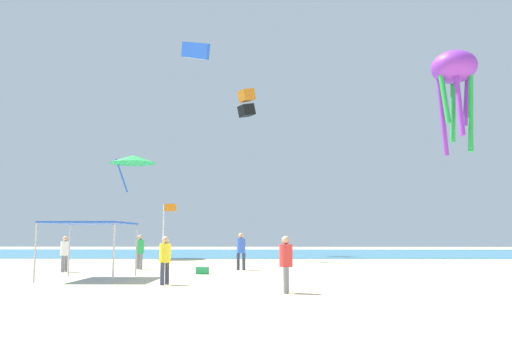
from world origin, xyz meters
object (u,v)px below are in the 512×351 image
at_px(person_central, 241,248).
at_px(kite_delta_green, 133,159).
at_px(banner_flag, 165,230).
at_px(cooler_box, 202,270).
at_px(kite_parafoil_blue, 195,51).
at_px(person_leftmost, 165,256).
at_px(canopy_tent, 91,225).
at_px(person_far_shore, 65,251).
at_px(kite_box_orange, 247,103).
at_px(kite_octopus_purple, 454,72).
at_px(person_rightmost, 140,249).
at_px(person_near_tent, 286,259).

xyz_separation_m(person_central, kite_delta_green, (-8.86, 11.90, 6.38)).
relative_size(person_central, banner_flag, 0.58).
bearing_deg(cooler_box, person_central, 57.57).
bearing_deg(kite_parafoil_blue, person_leftmost, -35.42).
xyz_separation_m(banner_flag, kite_delta_green, (-5.47, 13.89, 5.52)).
height_order(canopy_tent, kite_delta_green, kite_delta_green).
xyz_separation_m(person_far_shore, kite_delta_green, (-0.67, 13.34, 6.47)).
height_order(canopy_tent, cooler_box, canopy_tent).
relative_size(canopy_tent, kite_box_orange, 1.20).
bearing_deg(kite_octopus_purple, kite_box_orange, 120.24).
bearing_deg(cooler_box, banner_flag, 165.00).
bearing_deg(person_leftmost, kite_box_orange, 17.43).
height_order(kite_octopus_purple, kite_delta_green, kite_octopus_purple).
distance_m(person_central, kite_octopus_purple, 18.65).
xyz_separation_m(cooler_box, kite_delta_green, (-7.28, 14.38, 7.27)).
relative_size(person_rightmost, banner_flag, 0.55).
height_order(person_rightmost, cooler_box, person_rightmost).
relative_size(person_near_tent, kite_delta_green, 0.34).
distance_m(person_near_tent, person_central, 9.66).
bearing_deg(kite_delta_green, cooler_box, -23.04).
xyz_separation_m(person_far_shore, kite_octopus_purple, (21.70, 7.85, 11.25)).
bearing_deg(canopy_tent, banner_flag, 53.26).
xyz_separation_m(person_leftmost, person_far_shore, (-5.92, 5.73, 0.00)).
height_order(person_near_tent, person_leftmost, person_near_tent).
height_order(canopy_tent, person_near_tent, canopy_tent).
height_order(person_leftmost, kite_octopus_purple, kite_octopus_purple).
distance_m(banner_flag, kite_parafoil_blue, 18.30).
relative_size(kite_box_orange, kite_octopus_purple, 0.38).
bearing_deg(kite_delta_green, canopy_tent, -39.33).
height_order(person_rightmost, kite_parafoil_blue, kite_parafoil_blue).
xyz_separation_m(canopy_tent, cooler_box, (4.11, 2.60, -1.93)).
distance_m(canopy_tent, person_near_tent, 8.79).
relative_size(cooler_box, kite_box_orange, 0.22).
bearing_deg(kite_box_orange, kite_octopus_purple, 19.00).
height_order(canopy_tent, kite_box_orange, kite_box_orange).
relative_size(banner_flag, kite_parafoil_blue, 1.00).
bearing_deg(kite_parafoil_blue, cooler_box, -30.31).
bearing_deg(person_near_tent, kite_box_orange, -167.70).
distance_m(cooler_box, kite_delta_green, 17.68).
distance_m(kite_parafoil_blue, kite_octopus_purple, 18.26).
relative_size(kite_octopus_purple, kite_delta_green, 1.38).
bearing_deg(person_rightmost, kite_octopus_purple, 65.67).
distance_m(person_rightmost, kite_box_orange, 21.70).
xyz_separation_m(person_near_tent, cooler_box, (-3.41, 7.01, -0.81)).
relative_size(canopy_tent, person_far_shore, 1.86).
height_order(kite_parafoil_blue, kite_box_orange, kite_parafoil_blue).
relative_size(cooler_box, kite_parafoil_blue, 0.18).
distance_m(person_near_tent, kite_box_orange, 29.86).
distance_m(person_rightmost, kite_octopus_purple, 22.57).
height_order(canopy_tent, banner_flag, banner_flag).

